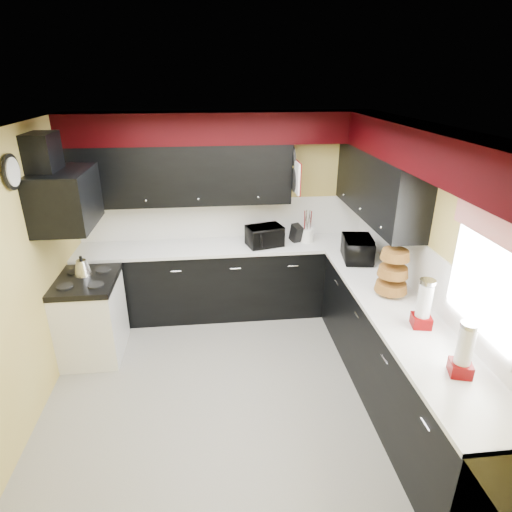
{
  "coord_description": "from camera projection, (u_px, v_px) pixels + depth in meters",
  "views": [
    {
      "loc": [
        -0.16,
        -3.43,
        2.89
      ],
      "look_at": [
        0.28,
        0.61,
        1.15
      ],
      "focal_mm": 30.0,
      "sensor_mm": 36.0,
      "label": 1
    }
  ],
  "objects": [
    {
      "name": "toaster_oven",
      "position": [
        265.0,
        236.0,
        5.23
      ],
      "size": [
        0.5,
        0.45,
        0.24
      ],
      "primitive_type": "imported",
      "rotation": [
        0.0,
        0.0,
        0.26
      ],
      "color": "black",
      "rests_on": "counter_back"
    },
    {
      "name": "hood_duct",
      "position": [
        43.0,
        155.0,
        3.94
      ],
      "size": [
        0.24,
        0.4,
        0.4
      ],
      "primitive_type": "cube",
      "color": "black",
      "rests_on": "wall_left"
    },
    {
      "name": "cab_back",
      "position": [
        227.0,
        280.0,
        5.48
      ],
      "size": [
        3.6,
        0.6,
        0.9
      ],
      "primitive_type": "cube",
      "color": "black",
      "rests_on": "ground"
    },
    {
      "name": "pan_top",
      "position": [
        293.0,
        156.0,
        5.0
      ],
      "size": [
        0.03,
        0.22,
        0.4
      ],
      "primitive_type": null,
      "color": "black",
      "rests_on": "upper_back"
    },
    {
      "name": "knife_block",
      "position": [
        296.0,
        233.0,
        5.34
      ],
      "size": [
        0.14,
        0.17,
        0.22
      ],
      "primitive_type": "cube",
      "rotation": [
        0.0,
        0.0,
        0.35
      ],
      "color": "black",
      "rests_on": "counter_back"
    },
    {
      "name": "ground",
      "position": [
        235.0,
        387.0,
        4.28
      ],
      "size": [
        3.6,
        3.6,
        0.0
      ],
      "primitive_type": "plane",
      "color": "gray",
      "rests_on": "ground"
    },
    {
      "name": "soffit_right",
      "position": [
        435.0,
        151.0,
        3.37
      ],
      "size": [
        0.36,
        3.24,
        0.35
      ],
      "primitive_type": "cube",
      "color": "black",
      "rests_on": "wall_right"
    },
    {
      "name": "pan_mid",
      "position": [
        294.0,
        180.0,
        4.98
      ],
      "size": [
        0.03,
        0.28,
        0.46
      ],
      "primitive_type": null,
      "color": "black",
      "rests_on": "upper_back"
    },
    {
      "name": "deco_plate",
      "position": [
        463.0,
        165.0,
        3.26
      ],
      "size": [
        0.03,
        0.24,
        0.24
      ],
      "primitive_type": null,
      "color": "white",
      "rests_on": "wall_right"
    },
    {
      "name": "kettle",
      "position": [
        82.0,
        267.0,
        4.52
      ],
      "size": [
        0.22,
        0.22,
        0.17
      ],
      "primitive_type": null,
      "rotation": [
        0.0,
        0.0,
        0.25
      ],
      "color": "silver",
      "rests_on": "cooktop"
    },
    {
      "name": "soffit_back",
      "position": [
        222.0,
        128.0,
        4.85
      ],
      "size": [
        3.6,
        0.36,
        0.35
      ],
      "primitive_type": "cube",
      "color": "black",
      "rests_on": "wall_back"
    },
    {
      "name": "baskets",
      "position": [
        393.0,
        271.0,
        4.02
      ],
      "size": [
        0.27,
        0.27,
        0.5
      ],
      "primitive_type": null,
      "color": "brown",
      "rests_on": "upper_right"
    },
    {
      "name": "cab_right",
      "position": [
        396.0,
        358.0,
        3.98
      ],
      "size": [
        0.6,
        3.0,
        0.9
      ],
      "primitive_type": "cube",
      "color": "black",
      "rests_on": "ground"
    },
    {
      "name": "microwave",
      "position": [
        358.0,
        249.0,
        4.82
      ],
      "size": [
        0.38,
        0.5,
        0.26
      ],
      "primitive_type": "imported",
      "rotation": [
        0.0,
        0.0,
        1.42
      ],
      "color": "black",
      "rests_on": "counter_right"
    },
    {
      "name": "upper_back",
      "position": [
        180.0,
        175.0,
        5.01
      ],
      "size": [
        2.6,
        0.35,
        0.7
      ],
      "primitive_type": "cube",
      "color": "black",
      "rests_on": "wall_back"
    },
    {
      "name": "upper_right",
      "position": [
        378.0,
        185.0,
        4.56
      ],
      "size": [
        0.35,
        1.8,
        0.7
      ],
      "primitive_type": "cube",
      "color": "black",
      "rests_on": "wall_right"
    },
    {
      "name": "hood",
      "position": [
        66.0,
        199.0,
        4.12
      ],
      "size": [
        0.5,
        0.78,
        0.55
      ],
      "primitive_type": "cube",
      "color": "black",
      "rests_on": "wall_left"
    },
    {
      "name": "wall_right",
      "position": [
        425.0,
        265.0,
        3.97
      ],
      "size": [
        0.06,
        3.6,
        2.5
      ],
      "primitive_type": "cube",
      "color": "#E0C666",
      "rests_on": "ground"
    },
    {
      "name": "wall_left",
      "position": [
        19.0,
        284.0,
        3.61
      ],
      "size": [
        0.06,
        3.6,
        2.5
      ],
      "primitive_type": "cube",
      "color": "#E0C666",
      "rests_on": "ground"
    },
    {
      "name": "wall_back",
      "position": [
        224.0,
        214.0,
        5.44
      ],
      "size": [
        3.6,
        0.06,
        2.5
      ],
      "primitive_type": "cube",
      "color": "#E0C666",
      "rests_on": "ground"
    },
    {
      "name": "counter_right",
      "position": [
        403.0,
        314.0,
        3.8
      ],
      "size": [
        0.64,
        3.02,
        0.04
      ],
      "primitive_type": "cube",
      "color": "white",
      "rests_on": "cab_right"
    },
    {
      "name": "window",
      "position": [
        489.0,
        279.0,
        3.03
      ],
      "size": [
        0.03,
        0.86,
        0.96
      ],
      "primitive_type": null,
      "color": "white",
      "rests_on": "wall_right"
    },
    {
      "name": "pan_low",
      "position": [
        290.0,
        178.0,
        5.23
      ],
      "size": [
        0.03,
        0.24,
        0.42
      ],
      "primitive_type": null,
      "color": "black",
      "rests_on": "upper_back"
    },
    {
      "name": "stove",
      "position": [
        92.0,
        319.0,
        4.65
      ],
      "size": [
        0.6,
        0.75,
        0.86
      ],
      "primitive_type": "cube",
      "color": "white",
      "rests_on": "ground"
    },
    {
      "name": "cooktop",
      "position": [
        85.0,
        281.0,
        4.47
      ],
      "size": [
        0.62,
        0.77,
        0.06
      ],
      "primitive_type": "cube",
      "color": "black",
      "rests_on": "stove"
    },
    {
      "name": "cut_board",
      "position": [
        297.0,
        178.0,
        4.85
      ],
      "size": [
        0.03,
        0.26,
        0.35
      ],
      "primitive_type": "cube",
      "color": "white",
      "rests_on": "upper_back"
    },
    {
      "name": "valance",
      "position": [
        494.0,
        226.0,
        2.87
      ],
      "size": [
        0.04,
        0.88,
        0.2
      ],
      "primitive_type": "cube",
      "color": "red",
      "rests_on": "wall_right"
    },
    {
      "name": "clock",
      "position": [
        11.0,
        172.0,
        3.49
      ],
      "size": [
        0.03,
        0.3,
        0.3
      ],
      "primitive_type": null,
      "color": "black",
      "rests_on": "wall_left"
    },
    {
      "name": "dispenser_b",
      "position": [
        464.0,
        351.0,
        2.93
      ],
      "size": [
        0.18,
        0.18,
        0.39
      ],
      "primitive_type": null,
      "rotation": [
        0.0,
        0.0,
        -0.29
      ],
      "color": "maroon",
      "rests_on": "counter_right"
    },
    {
      "name": "utensil_crock",
      "position": [
        307.0,
        235.0,
        5.37
      ],
      "size": [
        0.18,
        0.18,
        0.17
      ],
      "primitive_type": "cylinder",
      "rotation": [
        0.0,
        0.0,
        0.15
      ],
      "color": "white",
      "rests_on": "counter_back"
    },
    {
      "name": "splash_right",
      "position": [
        423.0,
        271.0,
        4.0
      ],
      "size": [
        0.02,
        3.6,
        0.5
      ],
      "primitive_type": "cube",
      "color": "white",
      "rests_on": "counter_right"
    },
    {
      "name": "counter_back",
      "position": [
        226.0,
        246.0,
        5.29
      ],
      "size": [
        3.62,
        0.64,
        0.04
      ],
      "primitive_type": "cube",
      "color": "white",
      "rests_on": "cab_back"
    },
    {
      "name": "splash_back",
      "position": [
        224.0,
        218.0,
        5.45
      ],
      "size": [
        3.6,
        0.02,
        0.5
      ],
      "primitive_type": "cube",
      "color": "white",
      "rests_on": "counter_back"
    },
    {
      "name": "ceiling",
      "position": [
        228.0,
        128.0,
        3.3
      ],
      "size": [
        3.6,
        3.6,
        0.06
      ],
      "primitive_type": "cube",
      "color": "white",
      "rests_on": "wall_back"
    },
    {
      "name": "dispenser_a",
      "position": [
        424.0,
        305.0,
        3.51
      ],
      "size": [
        0.18,
        0.18,
        0.41
      ],
      "primitive_type": null,
      "rotation": [
        0.0,
        0.0,
        -0.2
      ],
      "color": "#580200",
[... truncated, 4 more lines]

